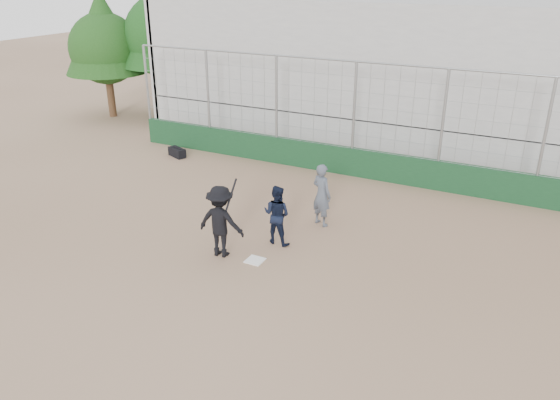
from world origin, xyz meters
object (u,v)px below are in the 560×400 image
at_px(equipment_bag, 177,152).
at_px(catcher_crouched, 277,224).
at_px(umpire, 322,198).
at_px(batter_at_plate, 221,221).

bearing_deg(equipment_bag, catcher_crouched, -34.51).
relative_size(catcher_crouched, umpire, 0.68).
relative_size(catcher_crouched, equipment_bag, 1.29).
bearing_deg(batter_at_plate, equipment_bag, 134.76).
xyz_separation_m(umpire, equipment_bag, (-7.45, 3.09, -0.66)).
xyz_separation_m(batter_at_plate, equipment_bag, (-5.88, 5.93, -0.78)).
relative_size(batter_at_plate, umpire, 1.23).
distance_m(batter_at_plate, umpire, 3.24).
bearing_deg(equipment_bag, umpire, -22.54).
distance_m(catcher_crouched, equipment_bag, 8.32).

